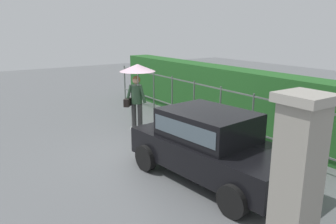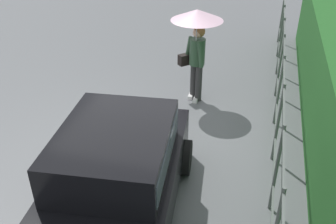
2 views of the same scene
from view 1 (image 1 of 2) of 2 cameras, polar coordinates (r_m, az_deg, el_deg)
ground_plane at (r=8.62m, az=-2.60°, el=-7.15°), size 40.00×40.00×0.00m
car at (r=7.06m, az=7.38°, el=-5.26°), size 3.88×2.19×1.48m
pedestrian at (r=10.12m, az=-5.43°, el=5.60°), size 1.09×1.09×2.10m
gate_pillar at (r=4.61m, az=21.41°, el=-11.45°), size 0.60×0.60×2.42m
fence_section at (r=10.32m, az=6.67°, el=1.26°), size 11.36×0.05×1.50m
hedge_row at (r=10.97m, az=10.73°, el=2.54°), size 12.31×0.90×1.90m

